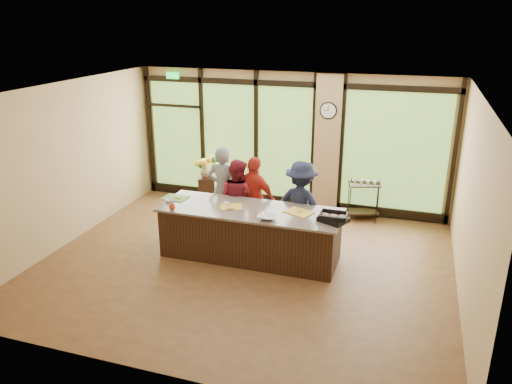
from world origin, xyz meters
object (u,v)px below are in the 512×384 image
Objects in this scene: roasting_pan at (333,219)px; flower_stand at (207,192)px; island_base at (250,234)px; bar_cart at (364,196)px; cook_right at (301,205)px; cook_left at (223,190)px.

roasting_pan reaches higher than flower_stand.
island_base is 2.96m from bar_cart.
bar_cart is (0.97, 1.69, -0.30)m from cook_right.
bar_cart is at bearing -109.24° from cook_right.
island_base is 1.10m from cook_right.
island_base is at bearing -159.68° from roasting_pan.
roasting_pan is 0.50× the size of bar_cart.
cook_right is at bearing 43.84° from island_base.
cook_left is at bearing -74.66° from flower_stand.
cook_left is 2.47× the size of flower_stand.
cook_right is at bearing -137.73° from bar_cart.
roasting_pan is at bearing -4.17° from island_base.
cook_left is 1.59m from cook_right.
cook_left reaches higher than cook_right.
bar_cart is at bearing 109.04° from roasting_pan.
cook_left is 2.50m from roasting_pan.
cook_right is (0.74, 0.71, 0.39)m from island_base.
cook_right reaches higher than island_base.
flower_stand is at bearing -55.27° from cook_left.
roasting_pan reaches higher than bar_cart.
cook_left is at bearing 134.64° from island_base.
flower_stand is at bearing 170.82° from roasting_pan.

